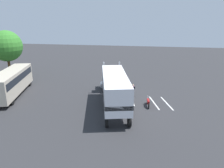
{
  "coord_description": "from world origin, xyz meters",
  "views": [
    {
      "loc": [
        -28.15,
        -5.82,
        9.74
      ],
      "look_at": [
        -1.9,
        -0.62,
        1.6
      ],
      "focal_mm": 32.6,
      "sensor_mm": 36.0,
      "label": 1
    }
  ],
  "objects_px": {
    "person_bystander": "(133,89)",
    "parked_bus": "(11,81)",
    "motorcycle": "(148,102)",
    "semi_truck": "(114,86)",
    "tree_left": "(6,46)"
  },
  "relations": [
    {
      "from": "motorcycle",
      "to": "tree_left",
      "type": "relative_size",
      "value": 0.25
    },
    {
      "from": "person_bystander",
      "to": "tree_left",
      "type": "xyz_separation_m",
      "value": [
        5.48,
        23.13,
        4.81
      ]
    },
    {
      "from": "semi_truck",
      "to": "parked_bus",
      "type": "bearing_deg",
      "value": 86.31
    },
    {
      "from": "motorcycle",
      "to": "semi_truck",
      "type": "bearing_deg",
      "value": 98.11
    },
    {
      "from": "person_bystander",
      "to": "motorcycle",
      "type": "height_order",
      "value": "person_bystander"
    },
    {
      "from": "semi_truck",
      "to": "motorcycle",
      "type": "xyz_separation_m",
      "value": [
        0.59,
        -4.1,
        -2.04
      ]
    },
    {
      "from": "parked_bus",
      "to": "motorcycle",
      "type": "bearing_deg",
      "value": -91.08
    },
    {
      "from": "semi_truck",
      "to": "motorcycle",
      "type": "relative_size",
      "value": 6.8
    },
    {
      "from": "person_bystander",
      "to": "motorcycle",
      "type": "relative_size",
      "value": 0.77
    },
    {
      "from": "person_bystander",
      "to": "semi_truck",
      "type": "bearing_deg",
      "value": 153.25
    },
    {
      "from": "tree_left",
      "to": "parked_bus",
      "type": "bearing_deg",
      "value": -141.6
    },
    {
      "from": "semi_truck",
      "to": "motorcycle",
      "type": "distance_m",
      "value": 4.62
    },
    {
      "from": "person_bystander",
      "to": "parked_bus",
      "type": "distance_m",
      "value": 16.76
    },
    {
      "from": "motorcycle",
      "to": "person_bystander",
      "type": "bearing_deg",
      "value": 33.13
    },
    {
      "from": "person_bystander",
      "to": "motorcycle",
      "type": "distance_m",
      "value": 3.95
    }
  ]
}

